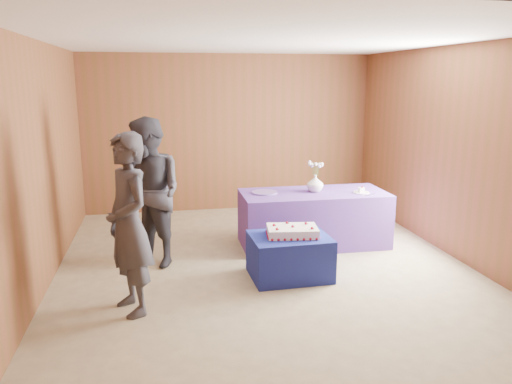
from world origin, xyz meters
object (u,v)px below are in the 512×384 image
object	(u,v)px
guest_left	(129,225)
guest_right	(150,193)
sheet_cake	(292,231)
vase	(315,183)
serving_table	(313,218)
cake_table	(290,256)

from	to	relation	value
guest_left	guest_right	size ratio (longest dim) A/B	0.98
sheet_cake	guest_right	bearing A→B (deg)	163.99
sheet_cake	guest_left	xyz separation A→B (m)	(-1.80, -0.56, 0.34)
vase	guest_right	distance (m)	2.26
serving_table	sheet_cake	distance (m)	1.24
vase	guest_right	bearing A→B (deg)	-169.97
serving_table	guest_left	bearing A→B (deg)	-145.11
guest_right	guest_left	bearing A→B (deg)	-46.54
sheet_cake	guest_right	world-z (taller)	guest_right
cake_table	guest_right	distance (m)	1.86
cake_table	guest_right	xyz separation A→B (m)	(-1.58, 0.72, 0.67)
vase	guest_left	distance (m)	2.94
vase	sheet_cake	bearing A→B (deg)	-119.24
vase	guest_right	xyz separation A→B (m)	(-2.23, -0.39, 0.05)
guest_right	vase	bearing A→B (deg)	61.88
sheet_cake	guest_right	distance (m)	1.80
serving_table	sheet_cake	xyz separation A→B (m)	(-0.60, -1.07, 0.18)
serving_table	guest_right	distance (m)	2.30
cake_table	serving_table	size ratio (longest dim) A/B	0.45
serving_table	cake_table	bearing A→B (deg)	-119.61
guest_left	sheet_cake	bearing A→B (deg)	83.17
sheet_cake	serving_table	bearing A→B (deg)	68.84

